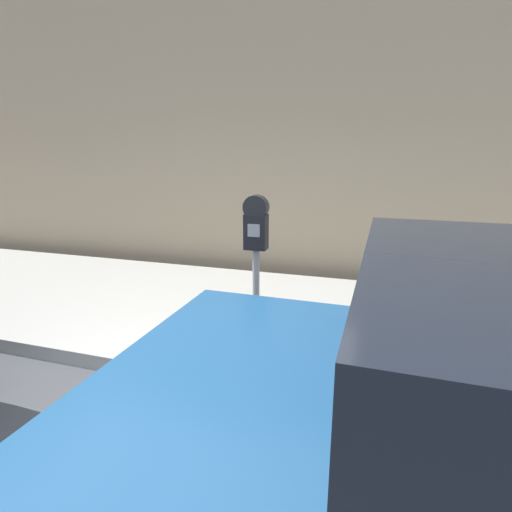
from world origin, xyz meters
name	(u,v)px	position (x,y,z in m)	size (l,w,h in m)	color
ground_plane	(135,459)	(0.00, 0.00, 0.00)	(60.00, 60.00, 0.00)	#47474C
sidewalk	(246,314)	(0.00, 2.20, 0.07)	(24.00, 2.80, 0.14)	#ADAAA3
building_facade	(287,98)	(0.00, 4.05, 2.56)	(24.00, 0.30, 5.13)	tan
parking_meter	(256,242)	(0.39, 1.31, 1.12)	(0.20, 0.13, 1.37)	gray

